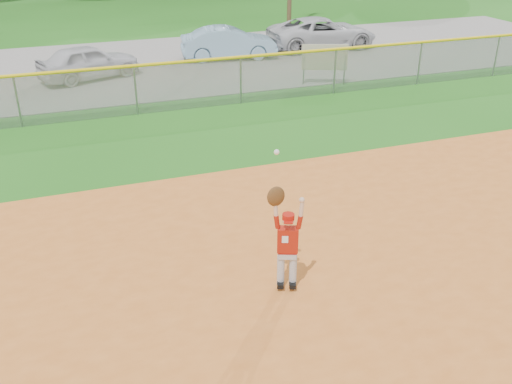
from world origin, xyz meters
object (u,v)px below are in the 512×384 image
Objects in this scene: sponsor_sign at (325,58)px; ballplayer at (286,238)px; car_white_a at (88,62)px; car_white_b at (322,33)px; car_blue at (229,43)px.

sponsor_sign is 12.39m from ballplayer.
car_white_a is 1.53× the size of ballplayer.
car_white_a is 8.58m from sponsor_sign.
sponsor_sign reaches higher than car_white_b.
sponsor_sign reaches higher than car_blue.
car_white_a is at bearing 111.13° from car_blue.
car_white_b is (4.52, 0.50, 0.03)m from car_blue.
car_white_b is at bearing -75.22° from car_blue.
car_white_b is 18.29m from ballplayer.
car_white_a is 0.76× the size of car_white_b.
car_blue is at bearing 76.06° from ballplayer.
car_white_b is (10.29, 1.79, 0.05)m from car_white_a.
car_blue is 1.64× the size of ballplayer.
sponsor_sign reaches higher than car_white_a.
sponsor_sign is 0.64× the size of ballplayer.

